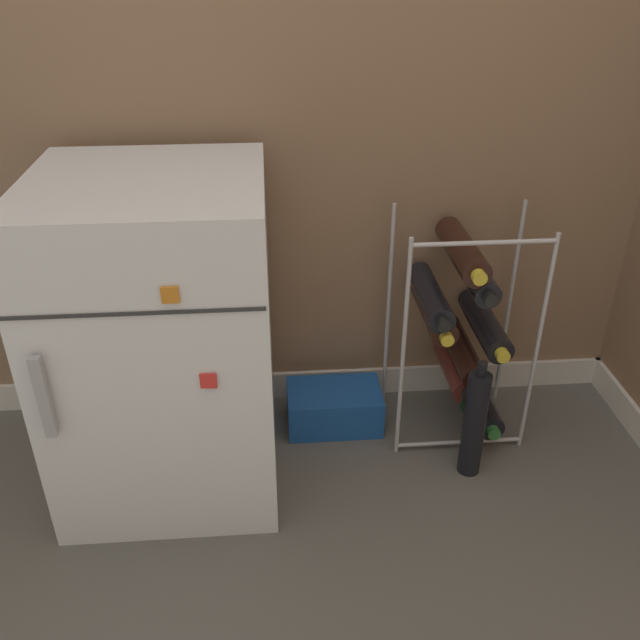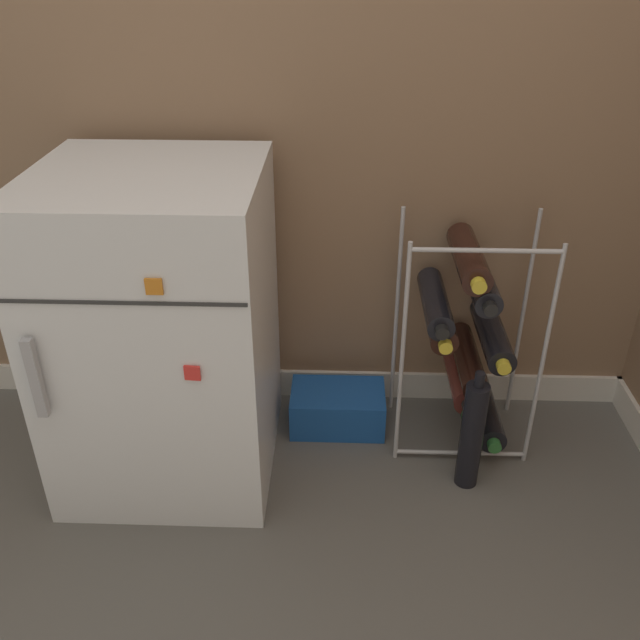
{
  "view_description": "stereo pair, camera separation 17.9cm",
  "coord_description": "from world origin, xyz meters",
  "px_view_note": "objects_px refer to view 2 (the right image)",
  "views": [
    {
      "loc": [
        -0.2,
        -1.23,
        1.31
      ],
      "look_at": [
        -0.08,
        0.32,
        0.42
      ],
      "focal_mm": 38.0,
      "sensor_mm": 36.0,
      "label": 1
    },
    {
      "loc": [
        -0.02,
        -1.24,
        1.31
      ],
      "look_at": [
        -0.08,
        0.32,
        0.42
      ],
      "focal_mm": 38.0,
      "sensor_mm": 36.0,
      "label": 2
    }
  ],
  "objects_px": {
    "mini_fridge": "(164,330)",
    "soda_box": "(338,408)",
    "loose_bottle_floor": "(472,435)",
    "wine_rack": "(467,338)"
  },
  "relations": [
    {
      "from": "wine_rack",
      "to": "soda_box",
      "type": "bearing_deg",
      "value": 175.42
    },
    {
      "from": "mini_fridge",
      "to": "soda_box",
      "type": "height_order",
      "value": "mini_fridge"
    },
    {
      "from": "wine_rack",
      "to": "loose_bottle_floor",
      "type": "bearing_deg",
      "value": -90.05
    },
    {
      "from": "mini_fridge",
      "to": "wine_rack",
      "type": "height_order",
      "value": "mini_fridge"
    },
    {
      "from": "soda_box",
      "to": "loose_bottle_floor",
      "type": "height_order",
      "value": "loose_bottle_floor"
    },
    {
      "from": "soda_box",
      "to": "wine_rack",
      "type": "bearing_deg",
      "value": -4.58
    },
    {
      "from": "wine_rack",
      "to": "loose_bottle_floor",
      "type": "height_order",
      "value": "wine_rack"
    },
    {
      "from": "loose_bottle_floor",
      "to": "soda_box",
      "type": "bearing_deg",
      "value": 146.26
    },
    {
      "from": "mini_fridge",
      "to": "loose_bottle_floor",
      "type": "xyz_separation_m",
      "value": [
        0.81,
        -0.08,
        -0.26
      ]
    },
    {
      "from": "mini_fridge",
      "to": "loose_bottle_floor",
      "type": "relative_size",
      "value": 2.33
    }
  ]
}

